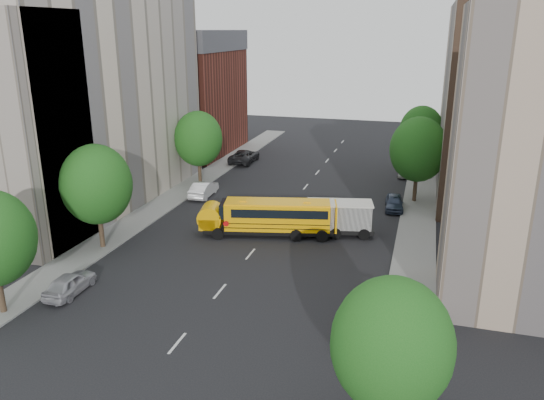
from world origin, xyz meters
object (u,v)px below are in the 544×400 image
at_px(safari_truck, 334,217).
at_px(parked_car_0, 70,283).
at_px(street_tree_4, 418,150).
at_px(parked_car_1, 204,189).
at_px(street_tree_2, 198,139).
at_px(street_tree_1, 96,184).
at_px(parked_car_3, 371,324).
at_px(street_tree_3, 392,345).
at_px(parked_car_2, 244,156).
at_px(parked_car_4, 394,202).
at_px(street_tree_5, 421,131).
at_px(parked_car_5, 405,170).
at_px(school_bus, 267,216).

height_order(safari_truck, parked_car_0, safari_truck).
xyz_separation_m(street_tree_4, parked_car_1, (-19.85, -3.99, -4.33)).
bearing_deg(parked_car_0, street_tree_2, -86.60).
bearing_deg(safari_truck, parked_car_0, -146.03).
bearing_deg(safari_truck, street_tree_1, -166.84).
relative_size(street_tree_1, parked_car_3, 1.43).
bearing_deg(parked_car_3, street_tree_1, 164.18).
relative_size(street_tree_4, safari_truck, 1.21).
bearing_deg(parked_car_1, street_tree_3, 122.30).
distance_m(street_tree_2, parked_car_2, 11.06).
bearing_deg(street_tree_4, parked_car_4, -120.83).
xyz_separation_m(street_tree_4, parked_car_2, (-20.60, 10.20, -4.28)).
bearing_deg(street_tree_3, street_tree_4, 90.00).
height_order(street_tree_1, street_tree_5, street_tree_1).
height_order(street_tree_4, street_tree_5, street_tree_4).
relative_size(street_tree_4, street_tree_5, 1.08).
bearing_deg(street_tree_5, street_tree_1, -126.25).
bearing_deg(parked_car_0, parked_car_1, -91.52).
bearing_deg(street_tree_2, parked_car_5, 24.34).
height_order(street_tree_1, parked_car_1, street_tree_1).
distance_m(parked_car_3, parked_car_4, 21.74).
bearing_deg(safari_truck, street_tree_5, 63.19).
height_order(street_tree_2, school_bus, street_tree_2).
xyz_separation_m(street_tree_2, street_tree_3, (22.00, -32.00, -0.37)).
bearing_deg(parked_car_4, parked_car_0, -134.19).
relative_size(parked_car_0, parked_car_2, 0.70).
bearing_deg(street_tree_1, parked_car_3, -17.65).
relative_size(street_tree_1, parked_car_5, 2.04).
bearing_deg(safari_truck, parked_car_1, 143.22).
bearing_deg(street_tree_2, parked_car_4, -7.88).
distance_m(street_tree_1, parked_car_5, 34.49).
height_order(street_tree_2, parked_car_4, street_tree_2).
xyz_separation_m(street_tree_1, parked_car_2, (1.40, 28.20, -4.16)).
distance_m(street_tree_3, school_bus, 22.99).
height_order(school_bus, parked_car_5, school_bus).
bearing_deg(parked_car_3, parked_car_1, 133.72).
bearing_deg(street_tree_5, parked_car_4, -96.47).
bearing_deg(street_tree_2, safari_truck, -32.86).
bearing_deg(school_bus, parked_car_5, 52.92).
height_order(street_tree_4, school_bus, street_tree_4).
bearing_deg(street_tree_1, parked_car_1, 81.28).
xyz_separation_m(safari_truck, parked_car_2, (-14.71, 20.61, -0.65)).
relative_size(street_tree_4, school_bus, 0.77).
bearing_deg(street_tree_2, street_tree_4, 0.00).
xyz_separation_m(street_tree_3, safari_truck, (-5.89, 21.59, -3.01)).
distance_m(parked_car_0, parked_car_4, 28.52).
xyz_separation_m(street_tree_2, parked_car_1, (2.15, -3.99, -4.08)).
relative_size(street_tree_2, parked_car_1, 1.69).
height_order(safari_truck, parked_car_3, safari_truck).
xyz_separation_m(street_tree_1, parked_car_4, (20.32, 15.19, -4.28)).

